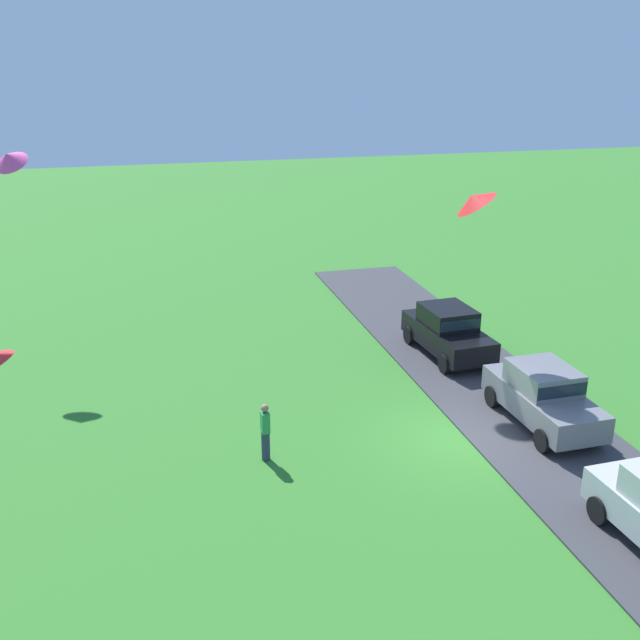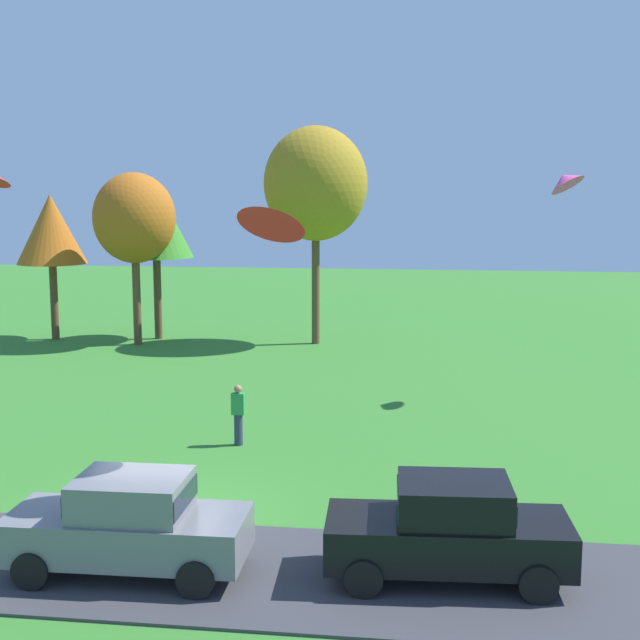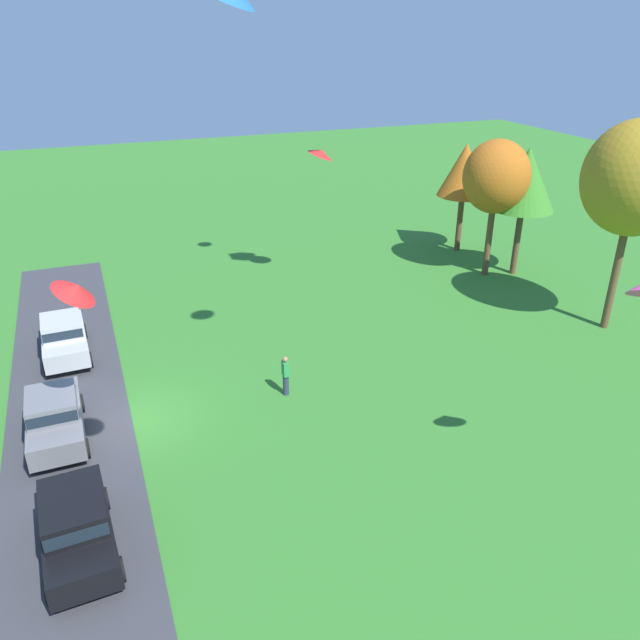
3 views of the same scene
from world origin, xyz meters
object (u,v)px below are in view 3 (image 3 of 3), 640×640
(person_watching_sky, at_px, (286,375))
(tree_right_of_center, at_px, (526,180))
(car_sedan_far_end, at_px, (64,336))
(kite_delta_high_left, at_px, (76,290))
(car_sedan_by_flagpole, at_px, (76,525))
(tree_center_back, at_px, (496,177))
(tree_far_left, at_px, (636,179))
(kite_delta_trailing_tail, at_px, (321,153))
(car_sedan_near_entrance, at_px, (54,415))
(tree_far_right, at_px, (465,170))

(person_watching_sky, bearing_deg, tree_right_of_center, 114.63)
(car_sedan_far_end, bearing_deg, kite_delta_high_left, 7.06)
(car_sedan_by_flagpole, distance_m, tree_center_back, 27.27)
(tree_right_of_center, bearing_deg, tree_center_back, -105.28)
(car_sedan_far_end, relative_size, tree_far_left, 0.45)
(car_sedan_far_end, distance_m, tree_far_left, 26.05)
(tree_center_back, height_order, kite_delta_trailing_tail, kite_delta_trailing_tail)
(car_sedan_far_end, bearing_deg, car_sedan_near_entrance, -3.82)
(car_sedan_far_end, height_order, tree_far_left, tree_far_left)
(person_watching_sky, bearing_deg, tree_far_left, 90.33)
(person_watching_sky, xyz_separation_m, tree_far_right, (-12.44, 15.92, 4.26))
(car_sedan_far_end, xyz_separation_m, car_sedan_near_entrance, (6.37, -0.43, 0.00))
(tree_far_right, distance_m, kite_delta_high_left, 27.30)
(tree_far_right, relative_size, kite_delta_high_left, 5.14)
(tree_right_of_center, distance_m, kite_delta_trailing_tail, 11.75)
(tree_right_of_center, relative_size, tree_far_left, 0.75)
(person_watching_sky, distance_m, tree_center_back, 17.77)
(kite_delta_high_left, bearing_deg, tree_center_back, 115.34)
(car_sedan_by_flagpole, xyz_separation_m, tree_right_of_center, (-13.38, 24.68, 4.51))
(tree_right_of_center, bearing_deg, person_watching_sky, -65.37)
(car_sedan_far_end, relative_size, car_sedan_by_flagpole, 0.99)
(kite_delta_trailing_tail, bearing_deg, person_watching_sky, -28.70)
(tree_far_left, bearing_deg, kite_delta_high_left, -84.06)
(tree_far_right, bearing_deg, car_sedan_by_flagpole, -52.77)
(tree_right_of_center, bearing_deg, car_sedan_by_flagpole, -61.54)
(person_watching_sky, xyz_separation_m, tree_far_left, (-0.10, 16.40, 6.37))
(car_sedan_far_end, distance_m, car_sedan_near_entrance, 6.39)
(person_watching_sky, relative_size, tree_right_of_center, 0.23)
(car_sedan_far_end, distance_m, tree_far_right, 25.07)
(tree_far_right, distance_m, tree_far_left, 12.53)
(tree_right_of_center, bearing_deg, tree_far_left, -2.28)
(car_sedan_far_end, relative_size, kite_delta_high_left, 3.37)
(person_watching_sky, distance_m, tree_far_left, 17.59)
(car_sedan_far_end, height_order, kite_delta_high_left, kite_delta_high_left)
(tree_far_left, bearing_deg, person_watching_sky, -89.67)
(car_sedan_far_end, xyz_separation_m, tree_right_of_center, (-1.17, 24.78, 4.51))
(car_sedan_by_flagpole, xyz_separation_m, person_watching_sky, (-5.73, 7.99, -0.16))
(person_watching_sky, xyz_separation_m, kite_delta_high_left, (2.34, -6.99, 5.68))
(car_sedan_by_flagpole, height_order, kite_delta_high_left, kite_delta_high_left)
(car_sedan_by_flagpole, xyz_separation_m, tree_far_right, (-18.17, 23.91, 4.10))
(car_sedan_near_entrance, relative_size, tree_far_right, 0.65)
(person_watching_sky, bearing_deg, kite_delta_trailing_tail, 151.30)
(tree_right_of_center, height_order, kite_delta_trailing_tail, kite_delta_trailing_tail)
(tree_right_of_center, bearing_deg, kite_delta_high_left, -67.13)
(car_sedan_near_entrance, xyz_separation_m, tree_far_right, (-12.33, 24.43, 4.10))
(car_sedan_by_flagpole, bearing_deg, car_sedan_near_entrance, -174.87)
(car_sedan_far_end, relative_size, tree_far_right, 0.66)
(car_sedan_far_end, bearing_deg, kite_delta_trailing_tail, 103.23)
(car_sedan_far_end, height_order, tree_right_of_center, tree_right_of_center)
(tree_right_of_center, distance_m, tree_far_left, 7.75)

